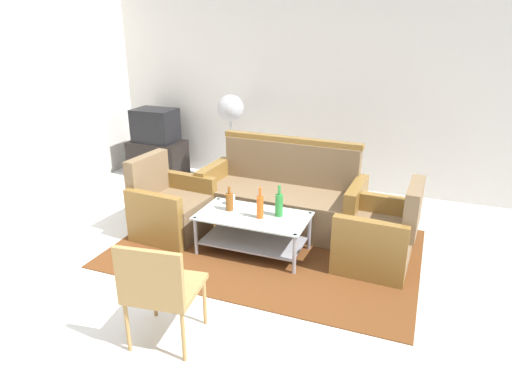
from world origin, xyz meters
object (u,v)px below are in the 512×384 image
(bottle_brown, at_px, (229,201))
(pedestal_fan, at_px, (230,113))
(coffee_table, at_px, (253,228))
(wicker_chair, at_px, (159,286))
(cup, at_px, (231,200))
(tv_stand, at_px, (158,158))
(bottle_green, at_px, (279,204))
(couch, at_px, (282,199))
(armchair_right, at_px, (379,237))
(television, at_px, (155,125))
(bottle_orange, at_px, (260,206))
(armchair_left, at_px, (171,209))

(bottle_brown, bearing_deg, pedestal_fan, 113.86)
(coffee_table, distance_m, wicker_chair, 1.55)
(cup, bearing_deg, pedestal_fan, 114.41)
(cup, bearing_deg, tv_stand, 140.76)
(tv_stand, bearing_deg, bottle_green, -33.96)
(couch, relative_size, tv_stand, 2.28)
(armchair_right, xyz_separation_m, bottle_brown, (-1.47, -0.18, 0.22))
(tv_stand, relative_size, pedestal_fan, 0.63)
(television, bearing_deg, bottle_brown, 139.34)
(bottle_orange, distance_m, wicker_chair, 1.51)
(bottle_brown, height_order, television, television)
(bottle_orange, bearing_deg, television, 142.50)
(armchair_left, bearing_deg, bottle_brown, 90.73)
(bottle_orange, bearing_deg, couch, 92.26)
(bottle_green, height_order, bottle_orange, bottle_green)
(bottle_green, height_order, cup, bottle_green)
(bottle_orange, relative_size, cup, 3.14)
(couch, distance_m, armchair_right, 1.26)
(armchair_left, relative_size, bottle_green, 2.69)
(bottle_green, height_order, television, television)
(couch, distance_m, tv_stand, 2.52)
(bottle_orange, bearing_deg, pedestal_fan, 121.80)
(bottle_orange, xyz_separation_m, wicker_chair, (-0.17, -1.50, -0.03))
(bottle_green, distance_m, bottle_orange, 0.19)
(coffee_table, bearing_deg, couch, 85.75)
(tv_stand, bearing_deg, television, 89.56)
(bottle_brown, bearing_deg, tv_stand, 138.94)
(armchair_left, distance_m, cup, 0.71)
(armchair_right, xyz_separation_m, wicker_chair, (-1.28, -1.74, 0.21))
(tv_stand, height_order, television, television)
(pedestal_fan, bearing_deg, television, -177.73)
(television, bearing_deg, cup, 141.16)
(cup, bearing_deg, coffee_table, -29.04)
(bottle_green, relative_size, cup, 3.16)
(bottle_green, bearing_deg, wicker_chair, -101.46)
(armchair_right, relative_size, bottle_green, 2.69)
(armchair_left, height_order, tv_stand, armchair_left)
(cup, distance_m, tv_stand, 2.50)
(coffee_table, distance_m, bottle_orange, 0.27)
(bottle_green, relative_size, wicker_chair, 0.38)
(armchair_left, height_order, bottle_brown, armchair_left)
(bottle_brown, distance_m, bottle_orange, 0.36)
(tv_stand, bearing_deg, bottle_brown, -41.06)
(couch, bearing_deg, bottle_orange, 94.33)
(cup, bearing_deg, armchair_left, -171.84)
(bottle_orange, bearing_deg, armchair_right, 12.39)
(bottle_orange, relative_size, television, 0.52)
(couch, relative_size, armchair_right, 2.15)
(wicker_chair, bearing_deg, coffee_table, 79.24)
(bottle_orange, bearing_deg, tv_stand, 142.54)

